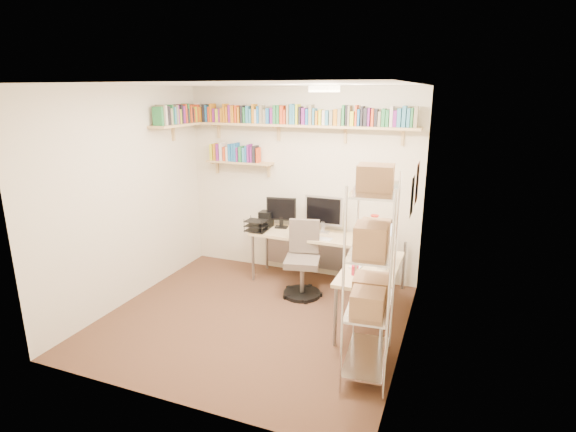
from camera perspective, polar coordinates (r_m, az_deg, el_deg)
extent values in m
plane|color=#4C3620|center=(5.13, -4.36, -12.85)|extent=(3.20, 3.20, 0.00)
cube|color=beige|center=(6.02, 1.58, 4.17)|extent=(3.20, 0.04, 2.50)
cube|color=beige|center=(5.54, -19.74, 2.26)|extent=(0.04, 3.00, 2.50)
cube|color=beige|center=(4.24, 15.18, -1.27)|extent=(0.04, 3.00, 2.50)
cube|color=beige|center=(3.45, -15.63, -5.21)|extent=(3.20, 0.04, 2.50)
cube|color=white|center=(4.52, -5.03, 16.29)|extent=(3.20, 3.00, 0.04)
cube|color=white|center=(4.71, 16.10, 4.07)|extent=(0.01, 0.30, 0.42)
cube|color=silver|center=(4.33, 15.51, 2.46)|extent=(0.01, 0.28, 0.38)
cylinder|color=#FFEAC6|center=(4.44, 4.63, 15.79)|extent=(0.30, 0.30, 0.06)
cube|color=tan|center=(5.80, 1.21, 11.42)|extent=(3.05, 0.25, 0.03)
cube|color=tan|center=(6.10, -13.62, 11.21)|extent=(0.25, 1.00, 0.03)
cube|color=tan|center=(6.22, -6.16, 6.80)|extent=(0.95, 0.20, 0.02)
cube|color=tan|center=(6.37, -8.97, 10.99)|extent=(0.03, 0.20, 0.20)
cube|color=tan|center=(5.97, -1.33, 10.87)|extent=(0.03, 0.20, 0.20)
cube|color=tan|center=(5.69, 7.22, 10.52)|extent=(0.03, 0.20, 0.20)
cube|color=tan|center=(5.56, 14.33, 10.05)|extent=(0.03, 0.20, 0.20)
cube|color=beige|center=(6.44, -11.45, 12.79)|extent=(0.03, 0.12, 0.25)
cube|color=#731E74|center=(6.42, -11.17, 12.45)|extent=(0.03, 0.12, 0.17)
cube|color=#BA7115|center=(6.40, -10.84, 12.57)|extent=(0.04, 0.13, 0.20)
cube|color=black|center=(6.37, -10.42, 12.74)|extent=(0.04, 0.14, 0.23)
cube|color=#1F61A1|center=(6.35, -10.11, 12.69)|extent=(0.03, 0.13, 0.22)
cube|color=#CD411B|center=(6.33, -9.80, 12.60)|extent=(0.03, 0.13, 0.20)
cube|color=#BA7115|center=(6.31, -9.53, 12.80)|extent=(0.03, 0.14, 0.24)
cube|color=#731E74|center=(6.29, -9.18, 12.51)|extent=(0.04, 0.12, 0.18)
cube|color=gold|center=(6.27, -8.77, 12.50)|extent=(0.04, 0.14, 0.17)
cube|color=#731E74|center=(6.25, -8.49, 12.52)|extent=(0.02, 0.13, 0.18)
cube|color=#BA7115|center=(6.23, -8.20, 12.56)|extent=(0.03, 0.14, 0.19)
cube|color=#BA7115|center=(6.21, -7.90, 12.82)|extent=(0.02, 0.15, 0.24)
cube|color=#BA7115|center=(6.20, -7.60, 12.66)|extent=(0.03, 0.12, 0.21)
cube|color=#731E74|center=(6.18, -7.23, 12.76)|extent=(0.04, 0.12, 0.23)
cube|color=#BA7115|center=(6.15, -6.85, 12.74)|extent=(0.04, 0.14, 0.22)
cube|color=#CD411B|center=(6.13, -6.43, 12.75)|extent=(0.03, 0.13, 0.22)
cube|color=#BA7115|center=(6.11, -6.08, 12.66)|extent=(0.03, 0.15, 0.21)
cube|color=black|center=(6.09, -5.73, 12.75)|extent=(0.03, 0.13, 0.22)
cube|color=#26743D|center=(6.08, -5.40, 12.64)|extent=(0.03, 0.13, 0.20)
cube|color=teal|center=(6.06, -5.03, 12.73)|extent=(0.04, 0.12, 0.22)
cube|color=teal|center=(6.04, -4.62, 12.54)|extent=(0.03, 0.14, 0.18)
cube|color=#BA7115|center=(6.02, -4.28, 12.84)|extent=(0.03, 0.11, 0.24)
cube|color=beige|center=(6.01, -3.97, 12.52)|extent=(0.03, 0.11, 0.18)
cube|color=#1F61A1|center=(5.99, -3.65, 12.71)|extent=(0.03, 0.14, 0.22)
cube|color=gray|center=(5.97, -3.31, 12.77)|extent=(0.04, 0.11, 0.23)
cube|color=gray|center=(5.95, -2.84, 12.52)|extent=(0.04, 0.12, 0.18)
cube|color=#1F61A1|center=(5.93, -2.39, 12.59)|extent=(0.04, 0.15, 0.19)
cube|color=#731E74|center=(5.91, -1.91, 12.62)|extent=(0.04, 0.14, 0.20)
cube|color=#26743D|center=(5.90, -1.53, 12.77)|extent=(0.04, 0.14, 0.23)
cube|color=#26743D|center=(5.88, -1.13, 12.78)|extent=(0.03, 0.12, 0.24)
cube|color=#CD411B|center=(5.86, -0.66, 12.74)|extent=(0.04, 0.13, 0.23)
cube|color=#CD411B|center=(5.84, -0.25, 12.49)|extent=(0.03, 0.14, 0.18)
cube|color=gray|center=(5.83, 0.14, 12.80)|extent=(0.03, 0.15, 0.24)
cube|color=teal|center=(5.81, 0.53, 12.82)|extent=(0.04, 0.11, 0.25)
cube|color=teal|center=(5.80, 0.91, 12.75)|extent=(0.03, 0.13, 0.24)
cube|color=gold|center=(5.79, 1.28, 12.79)|extent=(0.03, 0.13, 0.25)
cube|color=black|center=(5.77, 1.66, 12.64)|extent=(0.02, 0.13, 0.22)
cube|color=#731E74|center=(5.76, 2.12, 12.55)|extent=(0.04, 0.14, 0.20)
cube|color=#1F61A1|center=(5.74, 2.56, 12.49)|extent=(0.03, 0.13, 0.19)
cube|color=gray|center=(5.73, 2.99, 12.73)|extent=(0.04, 0.12, 0.24)
cube|color=teal|center=(5.71, 3.42, 12.50)|extent=(0.02, 0.13, 0.20)
cube|color=#BA7115|center=(5.70, 3.81, 12.34)|extent=(0.03, 0.15, 0.17)
cube|color=gold|center=(5.69, 4.21, 12.40)|extent=(0.03, 0.13, 0.19)
cube|color=beige|center=(5.68, 4.68, 12.35)|extent=(0.04, 0.13, 0.18)
cube|color=teal|center=(5.67, 5.08, 12.32)|extent=(0.04, 0.13, 0.18)
cube|color=gray|center=(5.65, 5.62, 12.33)|extent=(0.04, 0.13, 0.18)
cube|color=#BA7115|center=(5.64, 6.17, 12.36)|extent=(0.04, 0.14, 0.19)
cube|color=gray|center=(5.62, 6.64, 12.37)|extent=(0.04, 0.12, 0.20)
cube|color=#26743D|center=(5.61, 7.15, 12.57)|extent=(0.03, 0.14, 0.24)
cube|color=black|center=(5.60, 7.50, 12.56)|extent=(0.02, 0.11, 0.24)
cube|color=gray|center=(5.59, 7.84, 12.52)|extent=(0.02, 0.14, 0.24)
cube|color=gold|center=(5.59, 8.24, 12.15)|extent=(0.04, 0.14, 0.17)
cube|color=#CD411B|center=(5.57, 8.74, 12.50)|extent=(0.02, 0.13, 0.24)
cube|color=#1F61A1|center=(5.57, 9.04, 12.24)|extent=(0.03, 0.12, 0.20)
cube|color=black|center=(5.56, 9.46, 12.40)|extent=(0.02, 0.15, 0.23)
cube|color=black|center=(5.55, 9.90, 12.28)|extent=(0.04, 0.13, 0.21)
cube|color=#731E74|center=(5.54, 10.33, 12.26)|extent=(0.02, 0.15, 0.21)
cube|color=#CD411B|center=(5.53, 10.74, 12.19)|extent=(0.03, 0.12, 0.21)
cube|color=black|center=(5.53, 11.16, 12.16)|extent=(0.04, 0.11, 0.21)
cube|color=gray|center=(5.52, 11.60, 11.98)|extent=(0.03, 0.12, 0.18)
cube|color=#26743D|center=(5.51, 12.06, 12.12)|extent=(0.04, 0.11, 0.21)
cube|color=#26743D|center=(5.50, 12.55, 12.02)|extent=(0.04, 0.13, 0.19)
cube|color=beige|center=(5.50, 13.05, 12.19)|extent=(0.03, 0.13, 0.23)
cube|color=#731E74|center=(5.49, 13.48, 11.93)|extent=(0.04, 0.12, 0.19)
cube|color=teal|center=(5.48, 13.99, 12.01)|extent=(0.04, 0.14, 0.21)
cube|color=teal|center=(5.48, 14.57, 12.13)|extent=(0.04, 0.13, 0.24)
cube|color=teal|center=(5.47, 15.08, 11.95)|extent=(0.04, 0.11, 0.22)
cube|color=#26743D|center=(5.47, 15.49, 11.94)|extent=(0.03, 0.12, 0.22)
cube|color=gray|center=(5.46, 15.95, 12.01)|extent=(0.04, 0.11, 0.24)
cube|color=#26743D|center=(5.74, -16.18, 12.06)|extent=(0.14, 0.04, 0.22)
cube|color=gray|center=(5.78, -15.92, 12.22)|extent=(0.13, 0.02, 0.25)
cube|color=beige|center=(5.82, -15.64, 12.21)|extent=(0.12, 0.04, 0.24)
cube|color=black|center=(5.85, -15.36, 12.19)|extent=(0.13, 0.04, 0.23)
cube|color=gray|center=(5.90, -15.04, 12.09)|extent=(0.14, 0.04, 0.20)
cube|color=#26743D|center=(5.93, -14.83, 12.34)|extent=(0.12, 0.02, 0.24)
cube|color=teal|center=(5.96, -14.61, 12.24)|extent=(0.14, 0.04, 0.22)
cube|color=gray|center=(5.99, -14.39, 12.36)|extent=(0.15, 0.04, 0.23)
cube|color=#731E74|center=(6.02, -14.18, 12.38)|extent=(0.13, 0.03, 0.23)
cube|color=gold|center=(6.05, -14.00, 12.16)|extent=(0.15, 0.02, 0.18)
cube|color=black|center=(6.08, -13.79, 12.46)|extent=(0.14, 0.03, 0.24)
cube|color=#731E74|center=(6.12, -13.52, 12.40)|extent=(0.14, 0.04, 0.22)
cube|color=#CD411B|center=(6.15, -13.30, 12.53)|extent=(0.15, 0.03, 0.24)
cube|color=black|center=(6.19, -13.07, 12.30)|extent=(0.14, 0.04, 0.18)
cube|color=#26743D|center=(6.22, -12.86, 12.61)|extent=(0.11, 0.03, 0.25)
cube|color=#CD411B|center=(6.25, -12.66, 12.53)|extent=(0.14, 0.03, 0.22)
cube|color=black|center=(6.29, -12.41, 12.44)|extent=(0.12, 0.04, 0.20)
cube|color=#CD411B|center=(6.33, -12.19, 12.38)|extent=(0.11, 0.03, 0.18)
cube|color=gold|center=(6.36, -11.99, 12.51)|extent=(0.12, 0.04, 0.20)
cube|color=#CD411B|center=(6.40, -11.75, 12.67)|extent=(0.13, 0.04, 0.23)
cube|color=#CD411B|center=(6.45, -11.50, 12.46)|extent=(0.13, 0.03, 0.18)
cube|color=gold|center=(6.40, -9.50, 8.04)|extent=(0.04, 0.13, 0.22)
cube|color=#BA7115|center=(6.37, -9.10, 8.07)|extent=(0.04, 0.12, 0.23)
cube|color=#731E74|center=(6.35, -8.70, 8.04)|extent=(0.04, 0.14, 0.23)
cube|color=beige|center=(6.32, -8.29, 8.11)|extent=(0.04, 0.15, 0.25)
cube|color=#CD411B|center=(6.30, -7.89, 7.84)|extent=(0.04, 0.12, 0.19)
cube|color=beige|center=(6.28, -7.54, 7.86)|extent=(0.03, 0.14, 0.20)
cube|color=#1F61A1|center=(6.26, -7.23, 8.02)|extent=(0.04, 0.13, 0.23)
cube|color=#1F61A1|center=(6.24, -6.88, 8.04)|extent=(0.03, 0.13, 0.24)
cube|color=#1F61A1|center=(6.22, -6.55, 8.07)|extent=(0.03, 0.14, 0.25)
cube|color=#731E74|center=(6.21, -6.27, 7.79)|extent=(0.02, 0.14, 0.19)
cube|color=#26743D|center=(6.19, -5.89, 7.86)|extent=(0.04, 0.14, 0.21)
cube|color=teal|center=(6.17, -5.49, 7.76)|extent=(0.04, 0.11, 0.19)
cube|color=#1F61A1|center=(6.15, -5.18, 7.87)|extent=(0.03, 0.12, 0.22)
cube|color=#731E74|center=(6.13, -4.89, 7.96)|extent=(0.03, 0.13, 0.24)
cube|color=#731E74|center=(6.11, -4.53, 7.78)|extent=(0.03, 0.12, 0.20)
cube|color=black|center=(6.09, -4.15, 7.85)|extent=(0.04, 0.14, 0.22)
cube|color=#CD411B|center=(6.08, -3.79, 7.72)|extent=(0.02, 0.11, 0.20)
cube|color=beige|center=(5.77, 3.73, -2.54)|extent=(1.71, 0.54, 0.04)
cube|color=beige|center=(4.81, 10.47, -6.55)|extent=(0.54, 1.17, 0.04)
cylinder|color=gray|center=(5.97, -4.47, -5.33)|extent=(0.04, 0.04, 0.63)
cylinder|color=gray|center=(6.35, -2.71, -3.98)|extent=(0.04, 0.04, 0.63)
cylinder|color=gray|center=(5.88, 14.50, -6.11)|extent=(0.04, 0.04, 0.63)
cylinder|color=gray|center=(4.51, 6.01, -12.58)|extent=(0.04, 0.04, 0.63)
cylinder|color=gray|center=(4.44, 11.79, -13.39)|extent=(0.04, 0.04, 0.63)
cube|color=gray|center=(6.07, 4.36, -4.48)|extent=(1.62, 0.02, 0.50)
cube|color=silver|center=(5.77, 4.54, 0.71)|extent=(0.50, 0.03, 0.38)
cube|color=black|center=(5.75, 4.49, 0.67)|extent=(0.45, 0.00, 0.33)
cube|color=black|center=(5.96, -0.86, 0.90)|extent=(0.40, 0.03, 0.31)
cube|color=black|center=(4.73, 12.25, -3.19)|extent=(0.03, 0.52, 0.34)
cube|color=white|center=(4.73, 12.04, -3.17)|extent=(0.00, 0.47, 0.29)
cube|color=white|center=(5.60, 3.67, -2.83)|extent=(0.38, 0.12, 0.01)
cube|color=white|center=(4.87, 9.02, -5.90)|extent=(0.12, 0.36, 0.01)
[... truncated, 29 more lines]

